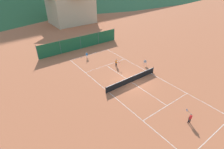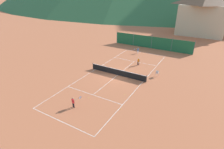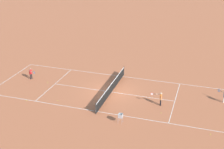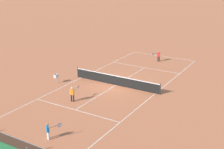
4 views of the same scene
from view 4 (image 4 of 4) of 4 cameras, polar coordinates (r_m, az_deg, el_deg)
ground_plane at (r=29.97m, az=0.72°, el=-1.95°), size 600.00×600.00×0.00m
court_line_markings at (r=29.97m, az=0.72°, el=-1.94°), size 8.25×23.85×0.01m
tennis_net at (r=29.80m, az=0.73°, el=-1.05°), size 9.18×0.08×1.06m
player_far_baseline at (r=26.36m, az=-7.22°, el=-3.35°), size 0.44×1.11×1.31m
player_far_service at (r=21.09m, az=-11.54°, el=-9.88°), size 0.80×0.82×1.17m
player_near_baseline at (r=37.70m, az=8.49°, el=3.49°), size 0.70×0.99×1.29m
tennis_ball_by_net_right at (r=37.94m, az=0.64°, el=2.67°), size 0.07×0.07×0.07m
tennis_ball_service_box at (r=35.13m, az=-0.46°, el=1.32°), size 0.07×0.07×0.07m
tennis_ball_far_corner at (r=36.07m, az=6.60°, el=1.67°), size 0.07×0.07×0.07m
tennis_ball_mid_court at (r=26.01m, az=-19.83°, el=-6.49°), size 0.07×0.07×0.07m
tennis_ball_near_corner at (r=27.25m, az=-9.99°, el=-4.40°), size 0.07×0.07×0.07m
ball_hopper at (r=30.78m, az=-10.20°, el=-0.39°), size 0.36×0.36×0.89m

